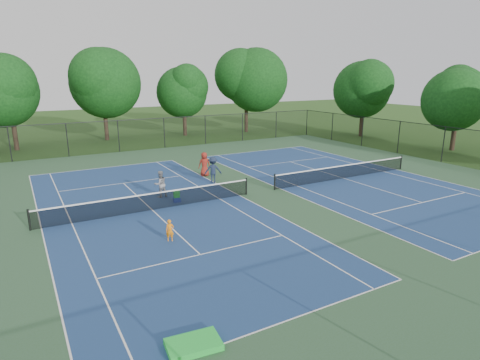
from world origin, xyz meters
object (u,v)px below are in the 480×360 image
tree_back_b (102,80)px  tree_back_d (246,77)px  ball_hopper (177,194)px  instructor (160,184)px  child_player (170,230)px  bystander_c (204,164)px  tree_side_e (364,86)px  tree_back_c (184,89)px  bystander_b (213,170)px  tree_back_a (8,87)px  tree_side_f (459,95)px  ball_crate (177,200)px

tree_back_b → tree_back_d: size_ratio=0.97×
tree_back_d → ball_hopper: 30.29m
tree_back_b → instructor: tree_back_b is taller
child_player → bystander_c: bearing=76.9°
tree_back_d → tree_side_e: bearing=-45.0°
tree_back_c → tree_side_e: tree_side_e is taller
tree_side_e → bystander_b: tree_side_e is taller
tree_back_a → ball_hopper: size_ratio=24.48×
tree_back_c → child_player: (-12.58, -29.43, -4.98)m
tree_back_a → tree_back_c: 18.04m
bystander_b → ball_hopper: bearing=61.2°
tree_back_b → bystander_c: 21.40m
tree_back_a → tree_side_e: size_ratio=1.03×
tree_back_c → tree_back_a: bearing=-176.8°
tree_side_e → tree_side_f: tree_side_e is taller
tree_back_c → tree_side_f: tree_back_c is taller
tree_side_f → ball_hopper: (-29.31, -2.28, -4.77)m
tree_back_c → instructor: size_ratio=5.16×
ball_hopper → tree_back_d: bearing=51.8°
tree_back_a → tree_back_c: tree_back_a is taller
tree_back_c → bystander_b: bearing=-107.1°
tree_back_c → bystander_b: (-6.58, -21.41, -4.59)m
tree_back_c → tree_side_f: bearing=-49.2°
child_player → bystander_b: bearing=72.2°
tree_back_d → child_player: bearing=-125.9°
child_player → ball_hopper: size_ratio=2.66×
child_player → tree_back_d: bearing=73.1°
tree_back_a → ball_hopper: bearing=-71.7°
tree_back_a → tree_back_b: tree_back_b is taller
tree_back_b → instructor: bearing=-94.3°
tree_side_f → child_player: size_ratio=8.15×
tree_back_a → tree_side_e: (36.00, -10.00, -0.23)m
tree_side_e → ball_crate: tree_side_e is taller
tree_back_a → ball_crate: bearing=-71.7°
tree_back_a → ball_crate: 25.22m
tree_back_b → child_player: size_ratio=10.07×
child_player → ball_hopper: bearing=85.3°
tree_back_c → ball_crate: (-10.31, -24.28, -5.33)m
bystander_b → ball_crate: (-3.73, -2.87, -0.75)m
tree_back_d → ball_crate: 30.36m
tree_back_a → tree_back_d: size_ratio=0.88×
tree_back_a → tree_back_c: size_ratio=1.09×
tree_side_f → tree_side_e: bearing=95.2°
tree_back_d → instructor: bearing=-130.7°
instructor → bystander_b: (4.21, 1.46, 0.08)m
bystander_b → tree_back_c: bearing=-83.5°
bystander_c → ball_hopper: bearing=58.2°
instructor → bystander_b: bearing=-169.2°
ball_hopper → ball_crate: bearing=0.0°
instructor → bystander_b: 4.46m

